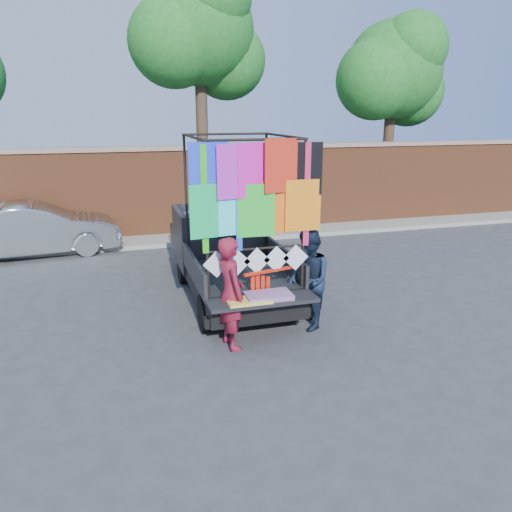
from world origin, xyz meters
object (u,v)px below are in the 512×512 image
object	(u,v)px
pickup_truck	(223,251)
man	(308,280)
sedan	(35,229)
woman	(231,293)

from	to	relation	value
pickup_truck	man	world-z (taller)	pickup_truck
sedan	woman	bearing A→B (deg)	-157.71
pickup_truck	woman	size ratio (longest dim) A/B	2.86
pickup_truck	sedan	world-z (taller)	pickup_truck
woman	man	bearing A→B (deg)	-86.07
woman	man	distance (m)	1.45
woman	man	size ratio (longest dim) A/B	1.04
man	woman	bearing A→B (deg)	-72.77
sedan	man	bearing A→B (deg)	-147.46
woman	sedan	bearing A→B (deg)	19.47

